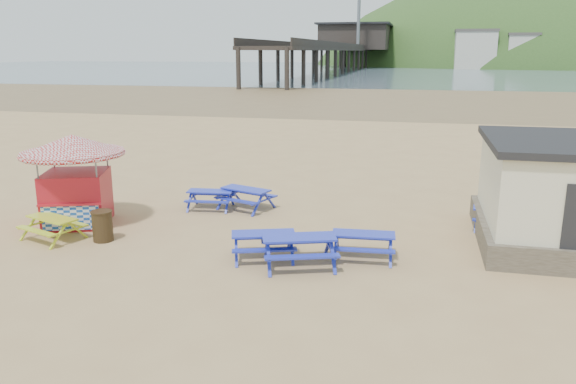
% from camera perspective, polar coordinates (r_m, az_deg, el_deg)
% --- Properties ---
extents(ground, '(400.00, 400.00, 0.00)m').
position_cam_1_polar(ground, '(17.85, -3.42, -4.13)').
color(ground, tan).
rests_on(ground, ground).
extents(wet_sand, '(400.00, 400.00, 0.00)m').
position_cam_1_polar(wet_sand, '(71.62, 9.35, 9.48)').
color(wet_sand, olive).
rests_on(wet_sand, ground).
extents(sea, '(400.00, 400.00, 0.00)m').
position_cam_1_polar(sea, '(186.38, 11.94, 12.13)').
color(sea, '#495C69').
rests_on(sea, ground).
extents(picnic_table_blue_a, '(1.75, 1.47, 0.68)m').
position_cam_1_polar(picnic_table_blue_a, '(20.58, -7.88, -0.77)').
color(picnic_table_blue_a, '#230FB6').
rests_on(picnic_table_blue_a, ground).
extents(picnic_table_blue_b, '(2.19, 1.98, 0.76)m').
position_cam_1_polar(picnic_table_blue_b, '(20.42, -4.29, -0.68)').
color(picnic_table_blue_b, '#230FB6').
rests_on(picnic_table_blue_b, ground).
extents(picnic_table_blue_c, '(1.79, 1.50, 0.70)m').
position_cam_1_polar(picnic_table_blue_c, '(19.25, 20.71, -2.59)').
color(picnic_table_blue_c, '#230FB6').
rests_on(picnic_table_blue_c, ground).
extents(picnic_table_blue_d, '(2.10, 1.88, 0.73)m').
position_cam_1_polar(picnic_table_blue_d, '(15.60, -2.51, -5.43)').
color(picnic_table_blue_d, '#230FB6').
rests_on(picnic_table_blue_d, ground).
extents(picnic_table_blue_e, '(2.35, 2.12, 0.81)m').
position_cam_1_polar(picnic_table_blue_e, '(15.04, 1.14, -6.00)').
color(picnic_table_blue_e, '#230FB6').
rests_on(picnic_table_blue_e, ground).
extents(picnic_table_blue_f, '(1.81, 1.50, 0.72)m').
position_cam_1_polar(picnic_table_blue_f, '(15.73, 7.65, -5.41)').
color(picnic_table_blue_f, '#230FB6').
rests_on(picnic_table_blue_f, ground).
extents(picnic_table_yellow, '(2.03, 1.83, 0.70)m').
position_cam_1_polar(picnic_table_yellow, '(18.53, -22.78, -3.41)').
color(picnic_table_yellow, gold).
rests_on(picnic_table_yellow, ground).
extents(ice_cream_kiosk, '(4.27, 4.27, 2.99)m').
position_cam_1_polar(ice_cream_kiosk, '(19.54, -20.88, 2.26)').
color(ice_cream_kiosk, '#AA1522').
rests_on(ice_cream_kiosk, ground).
extents(litter_bin, '(0.64, 0.64, 0.94)m').
position_cam_1_polar(litter_bin, '(17.82, -18.33, -3.27)').
color(litter_bin, '#3C2A15').
rests_on(litter_bin, ground).
extents(pier, '(24.00, 220.00, 39.29)m').
position_cam_1_polar(pier, '(195.81, 6.67, 14.01)').
color(pier, black).
rests_on(pier, ground).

